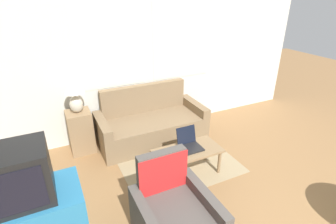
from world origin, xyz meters
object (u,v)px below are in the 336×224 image
coffee_table (188,153)px  cup_navy (177,153)px  television (13,177)px  laptop (189,143)px  couch (151,125)px  table_lamp (74,91)px  armchair (174,218)px

coffee_table → cup_navy: bearing=-164.0°
television → coffee_table: bearing=18.4°
television → laptop: television is taller
coffee_table → laptop: size_ratio=2.94×
couch → table_lamp: table_lamp is taller
laptop → cup_navy: 0.28m
couch → cup_navy: (-0.10, -1.17, 0.17)m
table_lamp → coffee_table: table_lamp is taller
table_lamp → television: bearing=-110.3°
cup_navy → coffee_table: bearing=16.0°
armchair → laptop: armchair is taller
coffee_table → armchair: bearing=-126.8°
armchair → couch: bearing=74.4°
couch → coffee_table: size_ratio=1.93×
television → cup_navy: 1.93m
armchair → laptop: size_ratio=2.82×
table_lamp → coffee_table: (1.22, -1.24, -0.68)m
couch → cup_navy: couch is taller
cup_navy → table_lamp: bearing=128.2°
couch → laptop: size_ratio=5.66×
armchair → table_lamp: bearing=105.3°
cup_navy → laptop: bearing=25.5°
couch → table_lamp: bearing=173.3°
television → laptop: size_ratio=1.71×
television → cup_navy: size_ratio=5.27×
couch → armchair: couch is taller
couch → television: 2.65m
television → coffee_table: 2.15m
laptop → cup_navy: (-0.26, -0.12, -0.01)m
armchair → laptop: (0.70, 0.93, 0.18)m
couch → coffee_table: 1.12m
laptop → armchair: bearing=-127.2°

